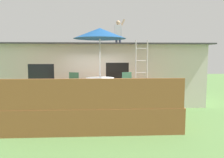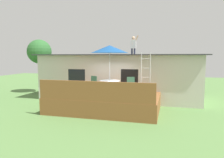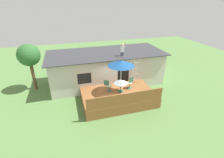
{
  "view_description": "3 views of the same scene",
  "coord_description": "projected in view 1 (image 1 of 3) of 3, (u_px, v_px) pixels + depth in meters",
  "views": [
    {
      "loc": [
        0.21,
        -7.96,
        2.35
      ],
      "look_at": [
        0.7,
        0.94,
        1.41
      ],
      "focal_mm": 35.37,
      "sensor_mm": 36.0,
      "label": 1
    },
    {
      "loc": [
        3.18,
        -10.54,
        2.8
      ],
      "look_at": [
        0.26,
        0.4,
        1.59
      ],
      "focal_mm": 34.65,
      "sensor_mm": 36.0,
      "label": 2
    },
    {
      "loc": [
        -3.49,
        -10.33,
        7.31
      ],
      "look_at": [
        -0.24,
        0.85,
        1.58
      ],
      "focal_mm": 26.46,
      "sensor_mm": 36.0,
      "label": 3
    }
  ],
  "objects": [
    {
      "name": "ground_plane",
      "position": [
        95.0,
        120.0,
        8.14
      ],
      "size": [
        40.0,
        40.0,
        0.0
      ],
      "primitive_type": "plane",
      "color": "#567F42"
    },
    {
      "name": "person_figure",
      "position": [
        118.0,
        30.0,
        10.11
      ],
      "size": [
        0.47,
        0.2,
        1.11
      ],
      "color": "#33384C",
      "rests_on": "house"
    },
    {
      "name": "patio_table",
      "position": [
        100.0,
        82.0,
        8.08
      ],
      "size": [
        1.04,
        1.04,
        0.74
      ],
      "color": "#33664C",
      "rests_on": "deck"
    },
    {
      "name": "patio_umbrella",
      "position": [
        100.0,
        33.0,
        7.9
      ],
      "size": [
        1.9,
        1.9,
        2.54
      ],
      "color": "silver",
      "rests_on": "deck"
    },
    {
      "name": "patio_chair_left",
      "position": [
        77.0,
        85.0,
        8.42
      ],
      "size": [
        0.6,
        0.44,
        0.92
      ],
      "rotation": [
        0.0,
        0.0,
        -0.4
      ],
      "color": "#33664C",
      "rests_on": "deck"
    },
    {
      "name": "step_ladder",
      "position": [
        141.0,
        67.0,
        9.16
      ],
      "size": [
        0.52,
        0.04,
        2.2
      ],
      "color": "silver",
      "rests_on": "deck"
    },
    {
      "name": "deck_railing",
      "position": [
        93.0,
        94.0,
        6.34
      ],
      "size": [
        5.37,
        0.08,
        0.9
      ],
      "primitive_type": "cube",
      "color": "brown",
      "rests_on": "deck"
    },
    {
      "name": "house",
      "position": [
        96.0,
        73.0,
        11.56
      ],
      "size": [
        10.5,
        4.5,
        2.91
      ],
      "color": "beige",
      "rests_on": "ground"
    },
    {
      "name": "deck",
      "position": [
        94.0,
        109.0,
        8.1
      ],
      "size": [
        5.47,
        3.45,
        0.8
      ],
      "primitive_type": "cube",
      "color": "brown",
      "rests_on": "ground"
    },
    {
      "name": "patio_chair_right",
      "position": [
        124.0,
        84.0,
        8.49
      ],
      "size": [
        0.6,
        0.44,
        0.92
      ],
      "rotation": [
        0.0,
        0.0,
        -2.78
      ],
      "color": "#33664C",
      "rests_on": "deck"
    }
  ]
}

